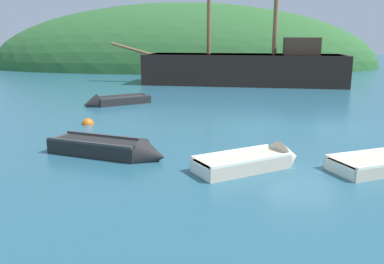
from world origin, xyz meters
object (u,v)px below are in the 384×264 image
(sailing_ship, at_px, (245,73))
(rowboat_outer_right, at_px, (112,151))
(rowboat_near_dock, at_px, (256,163))
(rowboat_far, at_px, (114,102))
(buoy_orange, at_px, (88,124))

(sailing_ship, distance_m, rowboat_outer_right, 17.93)
(sailing_ship, xyz_separation_m, rowboat_near_dock, (-1.50, -17.98, -0.67))
(rowboat_outer_right, bearing_deg, rowboat_far, 122.19)
(sailing_ship, height_order, rowboat_near_dock, sailing_ship)
(rowboat_far, relative_size, buoy_orange, 7.30)
(buoy_orange, bearing_deg, rowboat_near_dock, -41.20)
(sailing_ship, xyz_separation_m, rowboat_outer_right, (-5.31, -17.12, -0.64))
(rowboat_near_dock, relative_size, rowboat_far, 0.95)
(sailing_ship, distance_m, rowboat_far, 11.23)
(rowboat_outer_right, bearing_deg, buoy_orange, 134.29)
(sailing_ship, bearing_deg, rowboat_far, 58.79)
(rowboat_near_dock, height_order, rowboat_far, same)
(rowboat_near_dock, distance_m, buoy_orange, 7.47)
(sailing_ship, xyz_separation_m, buoy_orange, (-7.12, -13.07, -0.78))
(rowboat_outer_right, bearing_deg, sailing_ship, 93.00)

